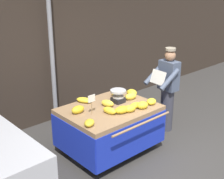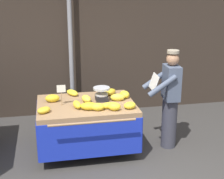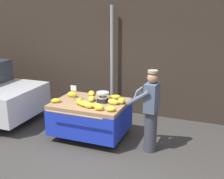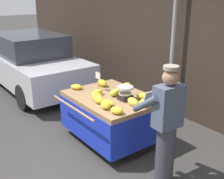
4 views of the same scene
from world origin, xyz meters
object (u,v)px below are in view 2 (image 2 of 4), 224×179
object	(u,v)px
banana_cart	(86,116)
banana_bunch_9	(86,99)
banana_bunch_0	(77,105)
banana_bunch_5	(114,106)
banana_bunch_1	(89,106)
banana_bunch_12	(125,94)
banana_bunch_11	(52,98)
banana_bunch_10	(72,93)
banana_bunch_2	(98,107)
banana_bunch_8	(108,105)
banana_bunch_7	(130,105)
price_sign	(61,91)
weighing_scale	(102,94)
banana_bunch_3	(110,92)
vendor_person	(170,99)
banana_bunch_4	(118,97)
street_pole	(71,49)
banana_bunch_6	(44,110)

from	to	relation	value
banana_cart	banana_bunch_9	world-z (taller)	banana_bunch_9
banana_bunch_0	banana_bunch_5	xyz separation A→B (m)	(0.56, -0.22, 0.01)
banana_bunch_1	banana_bunch_9	world-z (taller)	banana_bunch_1
banana_bunch_1	banana_bunch_12	bearing A→B (deg)	33.62
banana_bunch_11	banana_cart	bearing A→B (deg)	-17.96
banana_bunch_10	banana_bunch_2	bearing A→B (deg)	-68.90
banana_bunch_2	banana_bunch_8	size ratio (longest dim) A/B	0.84
banana_bunch_1	banana_bunch_10	world-z (taller)	banana_bunch_1
banana_bunch_5	banana_bunch_7	size ratio (longest dim) A/B	1.01
banana_bunch_7	banana_bunch_10	size ratio (longest dim) A/B	0.68
price_sign	banana_bunch_0	xyz separation A→B (m)	(0.23, -0.18, -0.19)
banana_bunch_7	banana_bunch_2	bearing A→B (deg)	177.57
banana_bunch_11	banana_bunch_7	bearing A→B (deg)	-25.23
banana_bunch_12	banana_bunch_11	bearing A→B (deg)	178.41
banana_bunch_5	banana_bunch_7	bearing A→B (deg)	5.19
banana_cart	banana_bunch_9	bearing A→B (deg)	77.18
banana_bunch_10	banana_bunch_11	size ratio (longest dim) A/B	1.26
banana_bunch_1	banana_bunch_10	bearing A→B (deg)	104.03
weighing_scale	banana_bunch_7	bearing A→B (deg)	-50.96
price_sign	banana_bunch_11	distance (m)	0.30
price_sign	banana_bunch_9	distance (m)	0.46
banana_bunch_3	banana_bunch_10	size ratio (longest dim) A/B	0.92
banana_bunch_12	vendor_person	distance (m)	0.77
banana_bunch_11	banana_bunch_0	bearing A→B (deg)	-44.39
banana_bunch_2	banana_bunch_5	distance (m)	0.26
banana_bunch_2	banana_bunch_7	xyz separation A→B (m)	(0.51, -0.02, -0.01)
banana_bunch_3	banana_bunch_12	xyz separation A→B (m)	(0.22, -0.21, 0.01)
vendor_person	banana_bunch_4	bearing A→B (deg)	169.50
price_sign	street_pole	bearing A→B (deg)	79.80
banana_bunch_3	banana_bunch_0	bearing A→B (deg)	-139.57
banana_bunch_0	banana_bunch_5	bearing A→B (deg)	-21.34
banana_bunch_4	banana_bunch_6	world-z (taller)	banana_bunch_4
banana_bunch_8	banana_bunch_11	bearing A→B (deg)	150.43
street_pole	weighing_scale	world-z (taller)	street_pole
banana_cart	banana_bunch_5	bearing A→B (deg)	-46.24
price_sign	banana_bunch_4	world-z (taller)	price_sign
banana_bunch_7	banana_bunch_10	bearing A→B (deg)	134.15
banana_bunch_5	banana_bunch_7	distance (m)	0.26
banana_bunch_4	weighing_scale	bearing A→B (deg)	168.95
weighing_scale	banana_bunch_0	bearing A→B (deg)	-148.94
banana_cart	banana_bunch_10	world-z (taller)	banana_bunch_10
price_sign	banana_bunch_6	distance (m)	0.46
street_pole	banana_bunch_8	distance (m)	2.05
banana_bunch_3	banana_bunch_7	size ratio (longest dim) A/B	1.36
banana_bunch_7	banana_bunch_9	world-z (taller)	banana_bunch_9
banana_bunch_6	banana_bunch_7	bearing A→B (deg)	-3.15
banana_bunch_12	price_sign	bearing A→B (deg)	-171.85
banana_bunch_8	banana_bunch_6	bearing A→B (deg)	-179.72
weighing_scale	banana_bunch_4	bearing A→B (deg)	-11.05
banana_cart	banana_bunch_7	distance (m)	0.80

